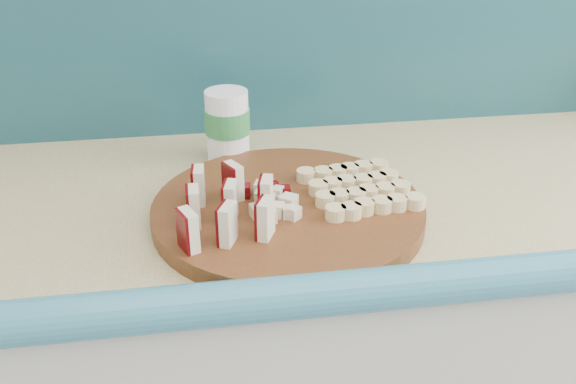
# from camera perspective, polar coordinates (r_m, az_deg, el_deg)

# --- Properties ---
(kitchen_counter) EXTENTS (2.20, 0.63, 0.91)m
(kitchen_counter) POSITION_cam_1_polar(r_m,az_deg,el_deg) (1.48, 17.39, -14.35)
(kitchen_counter) COLOR silver
(kitchen_counter) RESTS_ON ground
(backsplash) EXTENTS (2.20, 0.02, 0.50)m
(backsplash) POSITION_cam_1_polar(r_m,az_deg,el_deg) (1.40, 16.57, 16.06)
(backsplash) COLOR teal
(backsplash) RESTS_ON kitchen_counter
(cutting_board) EXTENTS (0.48, 0.48, 0.03)m
(cutting_board) POSITION_cam_1_polar(r_m,az_deg,el_deg) (1.01, 0.00, -1.68)
(cutting_board) COLOR #4F2810
(cutting_board) RESTS_ON kitchen_counter
(apple_wedges) EXTENTS (0.14, 0.18, 0.06)m
(apple_wedges) POSITION_cam_1_polar(r_m,az_deg,el_deg) (0.94, -5.62, -1.15)
(apple_wedges) COLOR beige
(apple_wedges) RESTS_ON cutting_board
(apple_chunks) EXTENTS (0.07, 0.07, 0.02)m
(apple_chunks) POSITION_cam_1_polar(r_m,az_deg,el_deg) (0.99, -1.50, -0.67)
(apple_chunks) COLOR #FAEFC8
(apple_chunks) RESTS_ON cutting_board
(banana_slices) EXTENTS (0.18, 0.18, 0.02)m
(banana_slices) POSITION_cam_1_polar(r_m,az_deg,el_deg) (1.03, 6.24, 0.36)
(banana_slices) COLOR beige
(banana_slices) RESTS_ON cutting_board
(canister) EXTENTS (0.08, 0.08, 0.14)m
(canister) POSITION_cam_1_polar(r_m,az_deg,el_deg) (1.19, -5.40, 5.96)
(canister) COLOR white
(canister) RESTS_ON kitchen_counter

